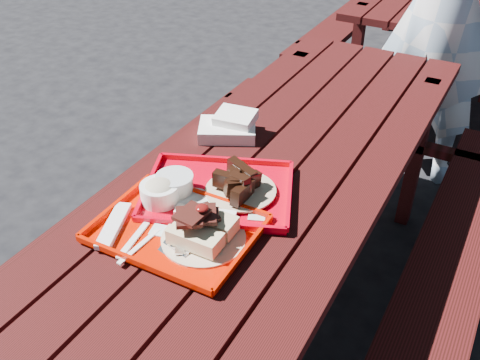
{
  "coord_description": "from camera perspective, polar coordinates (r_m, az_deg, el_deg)",
  "views": [
    {
      "loc": [
        0.6,
        -1.23,
        1.69
      ],
      "look_at": [
        0.0,
        -0.15,
        0.82
      ],
      "focal_mm": 40.0,
      "sensor_mm": 36.0,
      "label": 1
    }
  ],
  "objects": [
    {
      "name": "person",
      "position": [
        2.85,
        20.79,
        16.17
      ],
      "size": [
        0.67,
        0.47,
        1.74
      ],
      "primitive_type": "imported",
      "rotation": [
        0.0,
        0.0,
        3.06
      ],
      "color": "#9FB8D2",
      "rests_on": "ground"
    },
    {
      "name": "far_tray",
      "position": [
        1.55,
        -2.65,
        -1.08
      ],
      "size": [
        0.52,
        0.47,
        0.07
      ],
      "color": "red",
      "rests_on": "picnic_table_near"
    },
    {
      "name": "near_tray",
      "position": [
        1.44,
        -6.37,
        -4.17
      ],
      "size": [
        0.42,
        0.36,
        0.13
      ],
      "color": "red",
      "rests_on": "picnic_table_near"
    },
    {
      "name": "picnic_table_far",
      "position": [
        4.23,
        20.94,
        17.39
      ],
      "size": [
        1.41,
        2.4,
        0.75
      ],
      "color": "#380A0C",
      "rests_on": "ground"
    },
    {
      "name": "white_cloth",
      "position": [
        1.85,
        -1.11,
        5.72
      ],
      "size": [
        0.24,
        0.21,
        0.08
      ],
      "color": "white",
      "rests_on": "picnic_table_near"
    },
    {
      "name": "picnic_table_near",
      "position": [
        1.77,
        2.38,
        -4.46
      ],
      "size": [
        1.41,
        2.4,
        0.75
      ],
      "color": "#380A0C",
      "rests_on": "ground"
    },
    {
      "name": "ground",
      "position": [
        2.17,
        2.01,
        -15.95
      ],
      "size": [
        60.0,
        60.0,
        0.0
      ],
      "primitive_type": "plane",
      "color": "black",
      "rests_on": "ground"
    }
  ]
}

